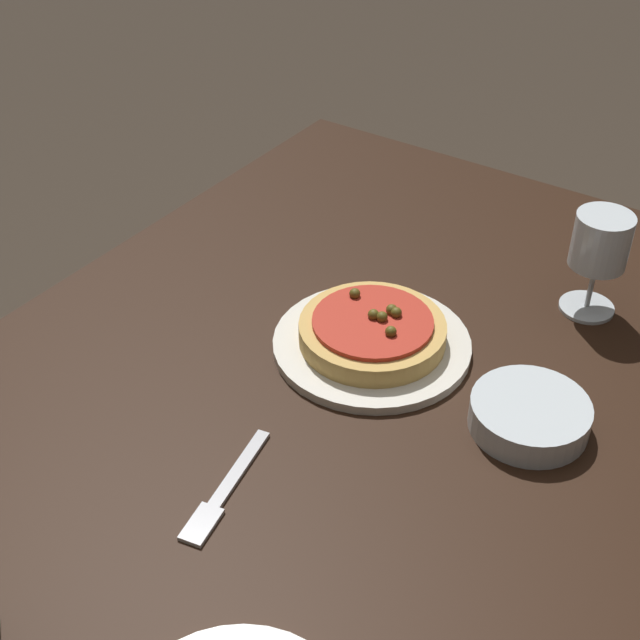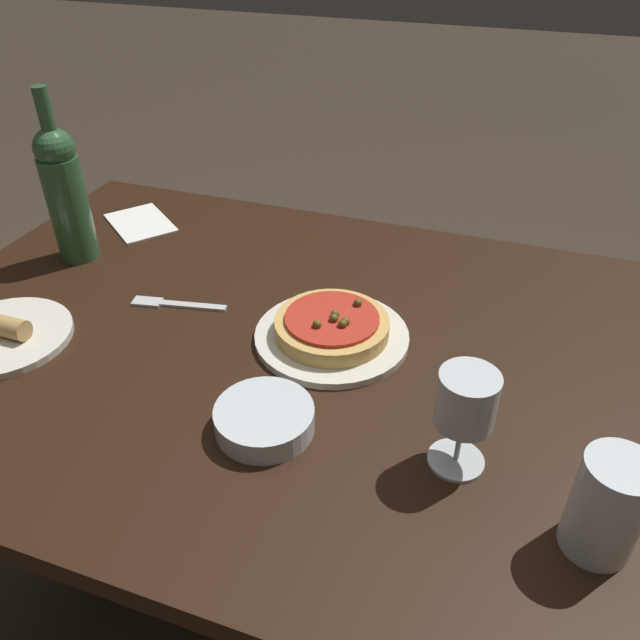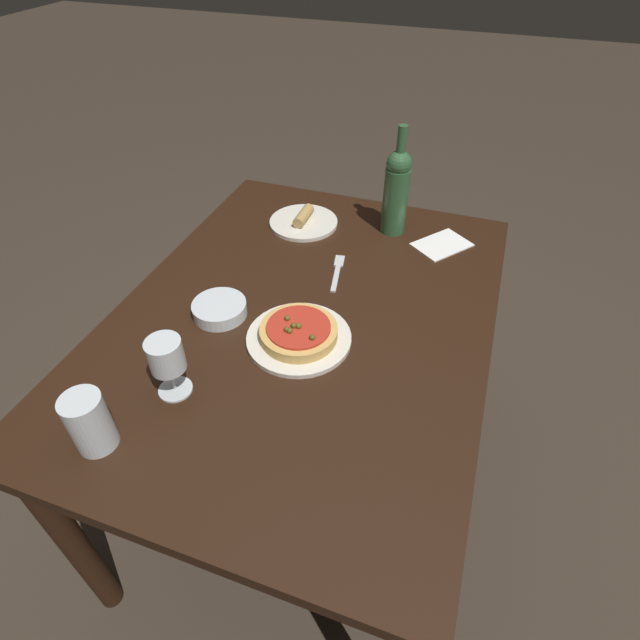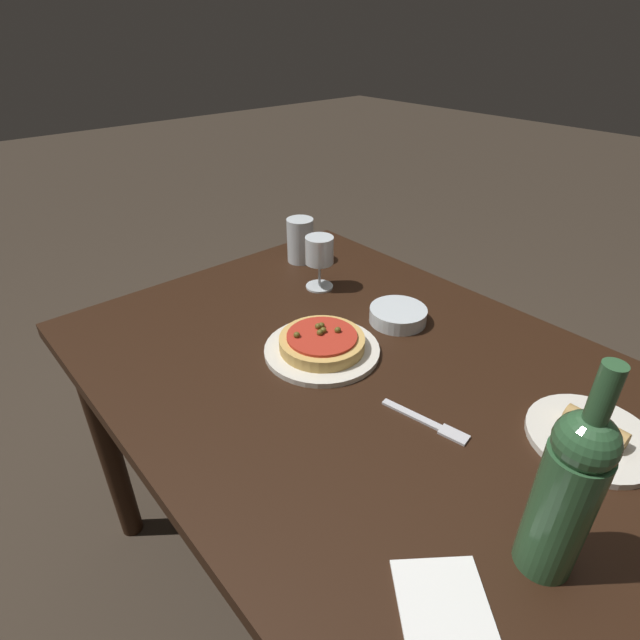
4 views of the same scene
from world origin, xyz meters
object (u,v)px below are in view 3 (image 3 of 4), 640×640
dining_table (304,340)px  side_plate (304,221)px  wine_glass (166,358)px  fork (337,271)px  pizza (299,331)px  water_cup (89,422)px  dinner_plate (299,338)px  wine_bottle (396,190)px  side_bowl (220,309)px

dining_table → side_plate: 0.44m
wine_glass → fork: (-0.52, 0.19, -0.10)m
pizza → wine_glass: (0.23, -0.19, 0.07)m
pizza → wine_glass: size_ratio=1.29×
side_plate → pizza: bearing=19.5°
pizza → fork: (-0.29, 0.00, -0.03)m
wine_glass → side_plate: size_ratio=0.66×
water_cup → wine_glass: bearing=157.2°
dinner_plate → pizza: size_ratio=1.36×
dining_table → wine_bottle: size_ratio=3.85×
pizza → dinner_plate: bearing=160.7°
water_cup → side_bowl: 0.42m
dining_table → water_cup: 0.56m
wine_glass → side_plate: 0.73m
wine_bottle → side_plate: size_ratio=1.51×
water_cup → side_plate: bearing=174.5°
side_bowl → side_plate: bearing=174.9°
dinner_plate → pizza: 0.02m
side_bowl → wine_glass: bearing=6.0°
wine_bottle → fork: 0.31m
fork → side_plate: size_ratio=0.78×
wine_glass → pizza: bearing=140.1°
pizza → wine_glass: wine_glass is taller
side_bowl → wine_bottle: bearing=149.4°
dinner_plate → side_bowl: side_bowl is taller
wine_bottle → side_bowl: (0.53, -0.31, -0.12)m
pizza → wine_bottle: 0.57m
dining_table → wine_glass: 0.41m
fork → side_plate: bearing=30.1°
dining_table → side_plate: bearing=-159.3°
wine_glass → side_bowl: size_ratio=1.06×
wine_glass → water_cup: wine_glass is taller
pizza → fork: 0.29m
wine_glass → side_plate: (-0.72, 0.02, -0.09)m
dinner_plate → pizza: pizza is taller
pizza → wine_bottle: size_ratio=0.56×
pizza → wine_glass: bearing=-39.9°
dining_table → pizza: bearing=14.4°
dining_table → side_plate: size_ratio=5.83×
wine_glass → side_plate: wine_glass is taller
fork → dining_table: bearing=161.6°
dinner_plate → wine_glass: size_ratio=1.74×
pizza → side_bowl: size_ratio=1.36×
side_bowl → side_plate: (-0.47, 0.04, -0.01)m
side_plate → wine_bottle: bearing=101.6°
dining_table → dinner_plate: 0.14m
dining_table → wine_bottle: 0.52m
dinner_plate → water_cup: water_cup is taller
side_bowl → fork: bearing=140.8°
dinner_plate → water_cup: bearing=-33.5°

